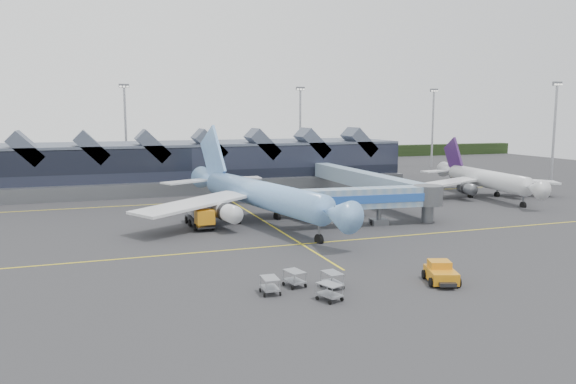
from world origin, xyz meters
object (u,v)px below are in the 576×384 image
object	(u,v)px
jet_bridge	(372,199)
pushback_tug	(441,273)
main_airliner	(257,193)
regional_jet	(484,179)
fuel_truck	(199,213)

from	to	relation	value
jet_bridge	pushback_tug	size ratio (longest dim) A/B	5.07
main_airliner	regional_jet	xyz separation A→B (m)	(46.47, 8.78, -0.61)
regional_jet	pushback_tug	bearing A→B (deg)	-125.68
fuel_truck	main_airliner	bearing A→B (deg)	1.67
pushback_tug	jet_bridge	bearing A→B (deg)	94.51
jet_bridge	fuel_truck	bearing A→B (deg)	166.19
jet_bridge	regional_jet	bearing A→B (deg)	31.98
main_airliner	regional_jet	distance (m)	47.30
fuel_truck	pushback_tug	world-z (taller)	fuel_truck
fuel_truck	pushback_tug	bearing A→B (deg)	-66.20
main_airliner	regional_jet	size ratio (longest dim) A/B	1.35
jet_bridge	pushback_tug	world-z (taller)	jet_bridge
main_airliner	pushback_tug	size ratio (longest dim) A/B	9.04
regional_jet	jet_bridge	world-z (taller)	regional_jet
fuel_truck	pushback_tug	xyz separation A→B (m)	(16.22, -33.52, -0.91)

